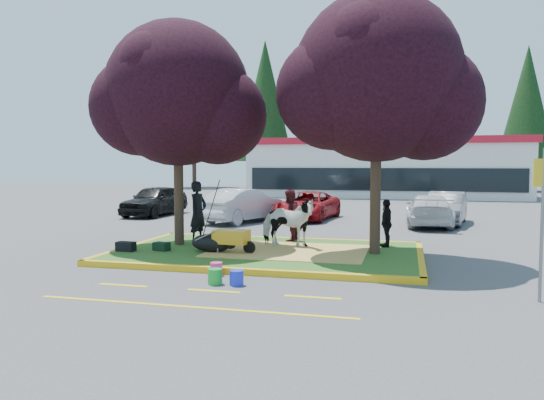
% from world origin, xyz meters
% --- Properties ---
extents(ground, '(90.00, 90.00, 0.00)m').
position_xyz_m(ground, '(0.00, 0.00, 0.00)').
color(ground, '#424244').
rests_on(ground, ground).
extents(median_island, '(8.00, 5.00, 0.15)m').
position_xyz_m(median_island, '(0.00, 0.00, 0.07)').
color(median_island, '#27571B').
rests_on(median_island, ground).
extents(curb_near, '(8.30, 0.16, 0.15)m').
position_xyz_m(curb_near, '(0.00, -2.58, 0.07)').
color(curb_near, gold).
rests_on(curb_near, ground).
extents(curb_far, '(8.30, 0.16, 0.15)m').
position_xyz_m(curb_far, '(0.00, 2.58, 0.07)').
color(curb_far, gold).
rests_on(curb_far, ground).
extents(curb_left, '(0.16, 5.30, 0.15)m').
position_xyz_m(curb_left, '(-4.08, 0.00, 0.07)').
color(curb_left, gold).
rests_on(curb_left, ground).
extents(curb_right, '(0.16, 5.30, 0.15)m').
position_xyz_m(curb_right, '(4.08, 0.00, 0.07)').
color(curb_right, gold).
rests_on(curb_right, ground).
extents(straw_bedding, '(4.20, 3.00, 0.01)m').
position_xyz_m(straw_bedding, '(0.60, 0.00, 0.15)').
color(straw_bedding, '#D5AF57').
rests_on(straw_bedding, median_island).
extents(tree_purple_left, '(5.06, 4.20, 6.51)m').
position_xyz_m(tree_purple_left, '(-2.78, 0.38, 4.36)').
color(tree_purple_left, black).
rests_on(tree_purple_left, median_island).
extents(tree_purple_right, '(5.30, 4.40, 6.82)m').
position_xyz_m(tree_purple_right, '(2.92, 0.18, 4.56)').
color(tree_purple_right, black).
rests_on(tree_purple_right, median_island).
extents(fire_lane_stripe_a, '(1.10, 0.12, 0.01)m').
position_xyz_m(fire_lane_stripe_a, '(-2.00, -4.20, 0.00)').
color(fire_lane_stripe_a, yellow).
rests_on(fire_lane_stripe_a, ground).
extents(fire_lane_stripe_b, '(1.10, 0.12, 0.01)m').
position_xyz_m(fire_lane_stripe_b, '(0.00, -4.20, 0.00)').
color(fire_lane_stripe_b, yellow).
rests_on(fire_lane_stripe_b, ground).
extents(fire_lane_stripe_c, '(1.10, 0.12, 0.01)m').
position_xyz_m(fire_lane_stripe_c, '(2.00, -4.20, 0.00)').
color(fire_lane_stripe_c, yellow).
rests_on(fire_lane_stripe_c, ground).
extents(fire_lane_long, '(6.00, 0.10, 0.01)m').
position_xyz_m(fire_lane_long, '(0.00, -5.40, 0.00)').
color(fire_lane_long, yellow).
rests_on(fire_lane_long, ground).
extents(retail_building, '(20.40, 8.40, 4.40)m').
position_xyz_m(retail_building, '(2.00, 27.98, 2.25)').
color(retail_building, silver).
rests_on(retail_building, ground).
extents(treeline, '(46.58, 7.80, 14.63)m').
position_xyz_m(treeline, '(1.23, 37.61, 7.73)').
color(treeline, black).
rests_on(treeline, ground).
extents(cow, '(1.74, 0.95, 1.40)m').
position_xyz_m(cow, '(0.41, 0.70, 0.85)').
color(cow, white).
rests_on(cow, median_island).
extents(calf, '(1.26, 0.92, 0.49)m').
position_xyz_m(calf, '(-1.39, -0.63, 0.40)').
color(calf, black).
rests_on(calf, median_island).
extents(handler, '(0.60, 0.77, 1.86)m').
position_xyz_m(handler, '(-2.36, 0.81, 1.08)').
color(handler, black).
rests_on(handler, median_island).
extents(visitor_a, '(0.66, 0.82, 1.59)m').
position_xyz_m(visitor_a, '(0.21, 1.85, 0.94)').
color(visitor_a, '#47141C').
rests_on(visitor_a, median_island).
extents(visitor_b, '(0.51, 0.86, 1.37)m').
position_xyz_m(visitor_b, '(3.15, 1.44, 0.84)').
color(visitor_b, black).
rests_on(visitor_b, median_island).
extents(wheelbarrow, '(1.64, 0.64, 0.62)m').
position_xyz_m(wheelbarrow, '(-0.81, -0.66, 0.57)').
color(wheelbarrow, black).
rests_on(wheelbarrow, median_island).
extents(gear_bag_dark, '(0.52, 0.30, 0.26)m').
position_xyz_m(gear_bag_dark, '(-3.70, -1.11, 0.28)').
color(gear_bag_dark, black).
rests_on(gear_bag_dark, median_island).
extents(gear_bag_green, '(0.48, 0.36, 0.23)m').
position_xyz_m(gear_bag_green, '(-2.80, -0.79, 0.26)').
color(gear_bag_green, black).
rests_on(gear_bag_green, median_island).
extents(sign_post, '(0.39, 0.15, 2.83)m').
position_xyz_m(sign_post, '(6.10, -3.50, 1.77)').
color(sign_post, slate).
rests_on(sign_post, ground).
extents(bucket_green, '(0.31, 0.31, 0.33)m').
position_xyz_m(bucket_green, '(-0.18, -3.63, 0.17)').
color(bucket_green, green).
rests_on(bucket_green, ground).
extents(bucket_pink, '(0.36, 0.36, 0.30)m').
position_xyz_m(bucket_pink, '(-0.45, -2.80, 0.15)').
color(bucket_pink, '#E83383').
rests_on(bucket_pink, ground).
extents(bucket_blue, '(0.36, 0.36, 0.32)m').
position_xyz_m(bucket_blue, '(0.29, -3.61, 0.16)').
color(bucket_blue, '#1B2CDB').
rests_on(bucket_blue, ground).
extents(car_black, '(1.97, 4.41, 1.47)m').
position_xyz_m(car_black, '(-8.15, 9.43, 0.74)').
color(car_black, black).
rests_on(car_black, ground).
extents(car_silver, '(2.92, 4.65, 1.45)m').
position_xyz_m(car_silver, '(-3.14, 7.79, 0.72)').
color(car_silver, '#AEB2B7').
rests_on(car_silver, ground).
extents(car_red, '(2.62, 4.76, 1.26)m').
position_xyz_m(car_red, '(-0.62, 9.50, 0.63)').
color(car_red, maroon).
rests_on(car_red, ground).
extents(car_white, '(1.81, 4.40, 1.27)m').
position_xyz_m(car_white, '(4.59, 8.26, 0.64)').
color(car_white, silver).
rests_on(car_white, ground).
extents(car_grey, '(2.07, 4.26, 1.34)m').
position_xyz_m(car_grey, '(5.30, 9.12, 0.67)').
color(car_grey, '#53555A').
rests_on(car_grey, ground).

